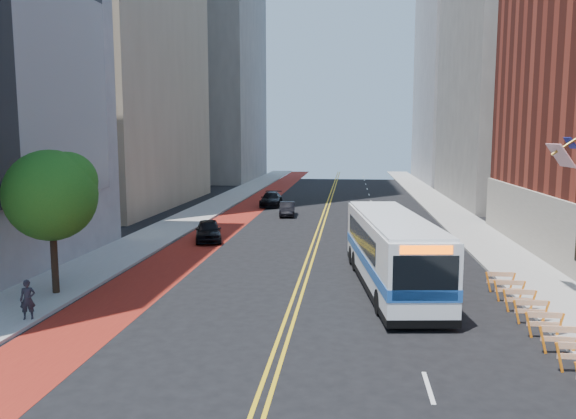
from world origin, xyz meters
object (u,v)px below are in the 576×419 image
Objects in this scene: car_c at (271,199)px; car_a at (208,230)px; street_tree at (52,192)px; car_b at (287,209)px; transit_bus at (391,250)px; pedestrian at (28,300)px.

car_a is at bearing -96.04° from car_c.
street_tree reaches higher than car_b.
car_a is (3.59, 14.35, -4.15)m from street_tree.
car_c is at bearing 101.52° from transit_bus.
car_b is 2.47× the size of pedestrian.
transit_bus is 8.29× the size of pedestrian.
pedestrian is (-14.85, -7.01, -0.92)m from transit_bus.
car_c is at bearing 104.79° from car_b.
car_b is at bearing 101.13° from transit_bus.
street_tree is 0.50× the size of transit_bus.
transit_bus reaches higher than pedestrian.
car_b is (7.79, 27.59, -4.26)m from street_tree.
transit_bus is at bearing 4.71° from pedestrian.
car_b is 32.17m from pedestrian.
street_tree is 5.56m from pedestrian.
street_tree is 28.98m from car_b.
transit_bus is at bearing 11.51° from street_tree.
pedestrian is at bearing -77.55° from street_tree.
pedestrian is (-2.74, -18.17, 0.19)m from car_a.
pedestrian reaches higher than car_c.
car_a is at bearing -112.46° from car_b.
car_c is (-10.46, 31.54, -1.13)m from transit_bus.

